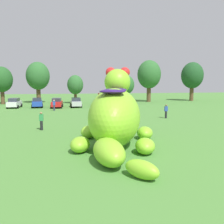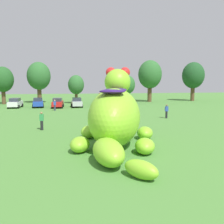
# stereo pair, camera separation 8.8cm
# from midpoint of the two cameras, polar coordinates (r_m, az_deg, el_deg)

# --- Properties ---
(ground_plane) EXTENTS (160.00, 160.00, 0.00)m
(ground_plane) POSITION_cam_midpoint_polar(r_m,az_deg,el_deg) (17.39, -2.30, -7.53)
(ground_plane) COLOR #4C8438
(giant_inflatable_creature) EXTENTS (6.80, 11.37, 5.65)m
(giant_inflatable_creature) POSITION_cam_midpoint_polar(r_m,az_deg,el_deg) (16.56, 0.53, -0.97)
(giant_inflatable_creature) COLOR #8CD12D
(giant_inflatable_creature) RESTS_ON ground
(car_white) EXTENTS (2.09, 4.18, 1.72)m
(car_white) POSITION_cam_midpoint_polar(r_m,az_deg,el_deg) (44.86, -22.50, 2.02)
(car_white) COLOR white
(car_white) RESTS_ON ground
(car_blue) EXTENTS (2.30, 4.27, 1.72)m
(car_blue) POSITION_cam_midpoint_polar(r_m,az_deg,el_deg) (44.43, -17.63, 2.19)
(car_blue) COLOR #2347B7
(car_blue) RESTS_ON ground
(car_red) EXTENTS (2.09, 4.18, 1.72)m
(car_red) POSITION_cam_midpoint_polar(r_m,az_deg,el_deg) (42.81, -13.18, 2.16)
(car_red) COLOR red
(car_red) RESTS_ON ground
(car_silver) EXTENTS (2.09, 4.18, 1.72)m
(car_silver) POSITION_cam_midpoint_polar(r_m,az_deg,el_deg) (43.15, -8.74, 2.30)
(car_silver) COLOR #B7BABF
(car_silver) RESTS_ON ground
(box_truck) EXTENTS (2.78, 6.54, 2.95)m
(box_truck) POSITION_cam_midpoint_polar(r_m,az_deg,el_deg) (44.62, -1.30, 3.49)
(box_truck) COLOR #B2231E
(box_truck) RESTS_ON ground
(tree_left) EXTENTS (4.31, 4.31, 7.64)m
(tree_left) POSITION_cam_midpoint_polar(r_m,az_deg,el_deg) (53.43, -25.08, 7.07)
(tree_left) COLOR brown
(tree_left) RESTS_ON ground
(tree_mid_left) EXTENTS (4.96, 4.96, 8.80)m
(tree_mid_left) POSITION_cam_midpoint_polar(r_m,az_deg,el_deg) (53.78, -17.46, 8.21)
(tree_mid_left) COLOR brown
(tree_mid_left) RESTS_ON ground
(tree_centre_left) EXTENTS (3.38, 3.38, 5.99)m
(tree_centre_left) POSITION_cam_midpoint_polar(r_m,az_deg,el_deg) (50.98, -8.89, 6.46)
(tree_centre_left) COLOR brown
(tree_centre_left) RESTS_ON ground
(tree_centre) EXTENTS (3.36, 3.36, 5.97)m
(tree_centre) POSITION_cam_midpoint_polar(r_m,az_deg,el_deg) (52.07, 3.47, 6.53)
(tree_centre) COLOR brown
(tree_centre) RESTS_ON ground
(tree_centre_right) EXTENTS (5.34, 5.34, 9.47)m
(tree_centre_right) POSITION_cam_midpoint_polar(r_m,az_deg,el_deg) (55.36, 8.88, 8.86)
(tree_centre_right) COLOR brown
(tree_centre_right) RESTS_ON ground
(tree_mid_right) EXTENTS (5.23, 5.23, 9.28)m
(tree_mid_right) POSITION_cam_midpoint_polar(r_m,az_deg,el_deg) (60.81, 18.72, 8.29)
(tree_mid_right) COLOR brown
(tree_mid_right) RESTS_ON ground
(spectator_near_inflatable) EXTENTS (0.38, 0.26, 1.71)m
(spectator_near_inflatable) POSITION_cam_midpoint_polar(r_m,az_deg,el_deg) (30.05, 12.79, 0.14)
(spectator_near_inflatable) COLOR black
(spectator_near_inflatable) RESTS_ON ground
(spectator_mid_field) EXTENTS (0.38, 0.26, 1.71)m
(spectator_mid_field) POSITION_cam_midpoint_polar(r_m,az_deg,el_deg) (37.40, 0.18, 1.65)
(spectator_mid_field) COLOR #2D334C
(spectator_mid_field) RESTS_ON ground
(spectator_by_cars) EXTENTS (0.38, 0.26, 1.71)m
(spectator_by_cars) POSITION_cam_midpoint_polar(r_m,az_deg,el_deg) (38.45, -13.83, 1.59)
(spectator_by_cars) COLOR #2D334C
(spectator_by_cars) RESTS_ON ground
(spectator_wandering) EXTENTS (0.38, 0.26, 1.71)m
(spectator_wandering) POSITION_cam_midpoint_polar(r_m,az_deg,el_deg) (22.92, -16.75, -2.10)
(spectator_wandering) COLOR black
(spectator_wandering) RESTS_ON ground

